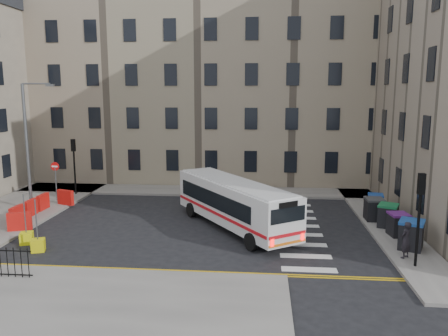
% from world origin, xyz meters
% --- Properties ---
extents(ground, '(120.00, 120.00, 0.00)m').
position_xyz_m(ground, '(0.00, 0.00, 0.00)').
color(ground, black).
rests_on(ground, ground).
extents(pavement_north, '(36.00, 3.20, 0.15)m').
position_xyz_m(pavement_north, '(-6.00, 8.60, 0.07)').
color(pavement_north, slate).
rests_on(pavement_north, ground).
extents(pavement_east, '(2.40, 26.00, 0.15)m').
position_xyz_m(pavement_east, '(9.00, 4.00, 0.07)').
color(pavement_east, slate).
rests_on(pavement_east, ground).
extents(pavement_west, '(6.00, 22.00, 0.15)m').
position_xyz_m(pavement_west, '(-14.00, 1.00, 0.07)').
color(pavement_west, slate).
rests_on(pavement_west, ground).
extents(pavement_sw, '(20.00, 6.00, 0.15)m').
position_xyz_m(pavement_sw, '(-7.00, -10.00, 0.07)').
color(pavement_sw, slate).
rests_on(pavement_sw, ground).
extents(terrace_north, '(38.30, 10.80, 17.20)m').
position_xyz_m(terrace_north, '(-7.00, 15.50, 8.62)').
color(terrace_north, gray).
rests_on(terrace_north, ground).
extents(traffic_light_east, '(0.28, 0.22, 4.10)m').
position_xyz_m(traffic_light_east, '(8.60, -5.50, 2.87)').
color(traffic_light_east, black).
rests_on(traffic_light_east, pavement_east).
extents(traffic_light_nw, '(0.28, 0.22, 4.10)m').
position_xyz_m(traffic_light_nw, '(-12.00, 6.50, 2.87)').
color(traffic_light_nw, black).
rests_on(traffic_light_nw, pavement_west).
extents(streetlamp, '(0.50, 0.22, 8.14)m').
position_xyz_m(streetlamp, '(-13.00, 2.00, 4.34)').
color(streetlamp, '#595B5E').
rests_on(streetlamp, pavement_west).
extents(no_entry_north, '(0.60, 0.08, 3.00)m').
position_xyz_m(no_entry_north, '(-12.50, 4.50, 2.08)').
color(no_entry_north, '#595B5E').
rests_on(no_entry_north, pavement_west).
extents(roadworks_barriers, '(1.66, 6.26, 1.00)m').
position_xyz_m(roadworks_barriers, '(-11.84, 0.50, 0.65)').
color(roadworks_barriers, red).
rests_on(roadworks_barriers, pavement_west).
extents(bus, '(7.42, 9.31, 2.67)m').
position_xyz_m(bus, '(0.31, -0.40, 1.54)').
color(bus, silver).
rests_on(bus, ground).
extents(wheelie_bin_a, '(1.52, 1.60, 1.39)m').
position_xyz_m(wheelie_bin_a, '(9.10, -3.27, 0.85)').
color(wheelie_bin_a, black).
rests_on(wheelie_bin_a, pavement_east).
extents(wheelie_bin_b, '(1.07, 1.20, 1.21)m').
position_xyz_m(wheelie_bin_b, '(9.08, -1.33, 0.76)').
color(wheelie_bin_b, black).
rests_on(wheelie_bin_b, pavement_east).
extents(wheelie_bin_c, '(1.40, 1.48, 1.29)m').
position_xyz_m(wheelie_bin_c, '(8.96, 0.22, 0.80)').
color(wheelie_bin_c, black).
rests_on(wheelie_bin_c, pavement_east).
extents(wheelie_bin_d, '(1.05, 1.20, 1.31)m').
position_xyz_m(wheelie_bin_d, '(8.51, 1.53, 0.81)').
color(wheelie_bin_d, black).
rests_on(wheelie_bin_d, pavement_east).
extents(wheelie_bin_e, '(1.08, 1.19, 1.16)m').
position_xyz_m(wheelie_bin_e, '(9.01, 3.29, 0.73)').
color(wheelie_bin_e, black).
rests_on(wheelie_bin_e, pavement_east).
extents(pedestrian, '(0.73, 0.72, 1.70)m').
position_xyz_m(pedestrian, '(8.44, -4.56, 1.00)').
color(pedestrian, black).
rests_on(pedestrian, pavement_east).
extents(bollard_yellow, '(0.77, 0.77, 0.60)m').
position_xyz_m(bollard_yellow, '(-8.87, -4.91, 0.30)').
color(bollard_yellow, '#CFC60B').
rests_on(bollard_yellow, ground).
extents(bollard_chevron, '(0.76, 0.76, 0.60)m').
position_xyz_m(bollard_chevron, '(-10.00, -3.95, 0.30)').
color(bollard_chevron, yellow).
rests_on(bollard_chevron, ground).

